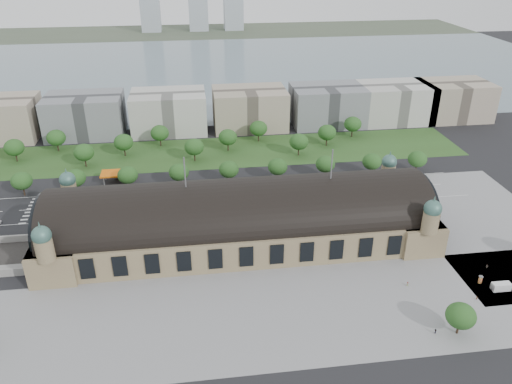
{
  "coord_description": "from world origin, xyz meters",
  "views": [
    {
      "loc": [
        -16.21,
        -166.55,
        107.8
      ],
      "look_at": [
        8.16,
        14.82,
        14.0
      ],
      "focal_mm": 35.0,
      "sensor_mm": 36.0,
      "label": 1
    }
  ],
  "objects": [
    {
      "name": "tree_row_6",
      "position": [
        24.0,
        53.0,
        7.43
      ],
      "size": [
        9.6,
        9.6,
        11.52
      ],
      "color": "#2D2116",
      "rests_on": "ground"
    },
    {
      "name": "tree_belt_4",
      "position": [
        -54.0,
        95.0,
        8.05
      ],
      "size": [
        10.4,
        10.4,
        12.48
      ],
      "color": "#2D2116",
      "rests_on": "ground"
    },
    {
      "name": "parked_car_6",
      "position": [
        -18.0,
        24.35,
        0.8
      ],
      "size": [
        5.94,
        4.35,
        1.6
      ],
      "primitive_type": "imported",
      "rotation": [
        0.0,
        0.0,
        -1.14
      ],
      "color": "black",
      "rests_on": "ground"
    },
    {
      "name": "parked_car_2",
      "position": [
        -66.18,
        21.0,
        0.65
      ],
      "size": [
        4.87,
        3.38,
        1.31
      ],
      "primitive_type": "imported",
      "rotation": [
        0.0,
        0.0,
        -1.19
      ],
      "color": "#1A1C48",
      "rests_on": "ground"
    },
    {
      "name": "tree_belt_11",
      "position": [
        79.0,
        107.0,
        8.05
      ],
      "size": [
        10.4,
        10.4,
        12.48
      ],
      "color": "#2D2116",
      "rests_on": "ground"
    },
    {
      "name": "tree_belt_5",
      "position": [
        -35.0,
        107.0,
        8.05
      ],
      "size": [
        10.4,
        10.4,
        12.48
      ],
      "color": "#2D2116",
      "rests_on": "ground"
    },
    {
      "name": "tree_row_1",
      "position": [
        -96.0,
        53.0,
        7.43
      ],
      "size": [
        9.6,
        9.6,
        11.52
      ],
      "color": "#2D2116",
      "rests_on": "ground"
    },
    {
      "name": "tree_belt_8",
      "position": [
        22.0,
        107.0,
        8.05
      ],
      "size": [
        10.4,
        10.4,
        12.48
      ],
      "color": "#2D2116",
      "rests_on": "ground"
    },
    {
      "name": "tree_row_2",
      "position": [
        -72.0,
        53.0,
        7.43
      ],
      "size": [
        9.6,
        9.6,
        11.52
      ],
      "color": "#2D2116",
      "rests_on": "ground"
    },
    {
      "name": "tree_row_7",
      "position": [
        48.0,
        53.0,
        7.43
      ],
      "size": [
        9.6,
        9.6,
        11.52
      ],
      "color": "#2D2116",
      "rests_on": "ground"
    },
    {
      "name": "petrol_station",
      "position": [
        -53.91,
        65.28,
        2.95
      ],
      "size": [
        14.0,
        13.0,
        5.05
      ],
      "color": "orange",
      "rests_on": "ground"
    },
    {
      "name": "tree_belt_9",
      "position": [
        41.0,
        83.0,
        8.05
      ],
      "size": [
        10.4,
        10.4,
        12.48
      ],
      "color": "#2D2116",
      "rests_on": "ground"
    },
    {
      "name": "van_east",
      "position": [
        84.7,
        -42.22,
        1.33
      ],
      "size": [
        6.42,
        2.61,
        2.77
      ],
      "rotation": [
        0.0,
        0.0,
        -0.01
      ],
      "color": "silver",
      "rests_on": "ground"
    },
    {
      "name": "pedestrian_0",
      "position": [
        54.3,
        -35.91,
        0.82
      ],
      "size": [
        0.89,
        0.66,
        1.63
      ],
      "primitive_type": "imported",
      "rotation": [
        0.0,
        0.0,
        0.28
      ],
      "color": "gray",
      "rests_on": "ground"
    },
    {
      "name": "bus_mid",
      "position": [
        25.51,
        27.0,
        1.8
      ],
      "size": [
        13.12,
        4.15,
        3.59
      ],
      "primitive_type": "imported",
      "rotation": [
        0.0,
        0.0,
        1.48
      ],
      "color": "white",
      "rests_on": "ground"
    },
    {
      "name": "advertising_column",
      "position": [
        80.0,
        -37.73,
        1.49
      ],
      "size": [
        1.51,
        1.51,
        2.87
      ],
      "color": "#B4482D",
      "rests_on": "ground"
    },
    {
      "name": "plaza_south",
      "position": [
        10.0,
        -44.0,
        0.0
      ],
      "size": [
        190.0,
        48.0,
        0.12
      ],
      "primitive_type": "cube",
      "color": "gray",
      "rests_on": "ground"
    },
    {
      "name": "tree_belt_7",
      "position": [
        3.0,
        95.0,
        8.05
      ],
      "size": [
        10.4,
        10.4,
        12.48
      ],
      "color": "#2D2116",
      "rests_on": "ground"
    },
    {
      "name": "traffic_car_3",
      "position": [
        -47.49,
        38.01,
        0.8
      ],
      "size": [
        5.56,
        2.33,
        1.6
      ],
      "primitive_type": "imported",
      "rotation": [
        0.0,
        0.0,
        1.59
      ],
      "color": "maroon",
      "rests_on": "ground"
    },
    {
      "name": "station",
      "position": [
        0.0,
        0.0,
        10.28
      ],
      "size": [
        150.0,
        48.4,
        44.3
      ],
      "color": "#8B7B56",
      "rests_on": "ground"
    },
    {
      "name": "parked_car_3",
      "position": [
        -35.52,
        24.3,
        0.69
      ],
      "size": [
        4.26,
        3.7,
        1.38
      ],
      "primitive_type": "imported",
      "rotation": [
        0.0,
        0.0,
        -0.95
      ],
      "color": "#585B5F",
      "rests_on": "ground"
    },
    {
      "name": "office_3",
      "position": [
        -30.0,
        133.0,
        12.0
      ],
      "size": [
        45.0,
        32.0,
        24.0
      ],
      "primitive_type": "cube",
      "color": "beige",
      "rests_on": "ground"
    },
    {
      "name": "office_7",
      "position": [
        155.0,
        133.0,
        12.0
      ],
      "size": [
        45.0,
        32.0,
        24.0
      ],
      "primitive_type": "cube",
      "color": "tan",
      "rests_on": "ground"
    },
    {
      "name": "traffic_car_4",
      "position": [
        9.67,
        38.56,
        0.69
      ],
      "size": [
        4.19,
        2.09,
        1.37
      ],
      "primitive_type": "imported",
      "rotation": [
        0.0,
        0.0,
        -1.69
      ],
      "color": "#1D1C4F",
      "rests_on": "ground"
    },
    {
      "name": "tree_belt_10",
      "position": [
        60.0,
        95.0,
        8.05
      ],
      "size": [
        10.4,
        10.4,
        12.48
      ],
      "color": "#2D2116",
      "rests_on": "ground"
    },
    {
      "name": "tree_plaza_s",
      "position": [
        60.0,
        -60.0,
        6.8
      ],
      "size": [
        9.0,
        9.0,
        10.64
      ],
      "color": "#2D2116",
      "rests_on": "ground"
    },
    {
      "name": "office_5",
      "position": [
        70.0,
        133.0,
        12.0
      ],
      "size": [
        45.0,
        32.0,
        24.0
      ],
      "primitive_type": "cube",
      "color": "gray",
      "rests_on": "ground"
    },
    {
      "name": "parked_car_5",
      "position": [
        -40.68,
        25.0,
        0.68
      ],
      "size": [
        5.38,
        3.94,
        1.36
      ],
      "primitive_type": "imported",
      "rotation": [
        0.0,
        0.0,
        -1.18
      ],
      "color": "gray",
      "rests_on": "ground"
    },
    {
      "name": "office_4",
      "position": [
        20.0,
        133.0,
        12.0
      ],
      "size": [
        45.0,
        32.0,
        24.0
      ],
      "primitive_type": "cube",
      "color": "tan",
      "rests_on": "ground"
    },
    {
      "name": "parked_car_1",
      "position": [
        -69.91,
        21.0,
        0.68
      ],
      "size": [
        5.41,
        4.18,
        1.37
      ],
      "primitive_type": "imported",
      "rotation": [
        0.0,
        0.0,
        -1.12
      ],
      "color": "maroon",
      "rests_on": "ground"
    },
    {
      "name": "tree_row_5",
      "position": [
        0.0,
        53.0,
        7.43
      ],
      "size": [
        9.6,
        9.6,
        11.52
      ],
      "color": "#2D2116",
      "rests_on": "ground"
    },
    {
      "name": "pedestrian_4",
      "position": [
        53.19,
        -59.44,
        0.9
      ],
      "size": [
        1.25,
        1.07,
        1.81
      ],
      "primitive_type": "imported",
      "rotation": [
        0.0,
        0.0,
        3.73
      ],
      "color": "gray",
      "rests_on": "ground"
    },
    {
      "name": "tree_belt_2",
      "position": [
        -92.0,
        107.0,
        8.05
      ],
      "size": [
        10.4,
        10.4,
        12.48
      ],
      "color": "#2D2116",
      "rests_on": "ground"
    },
    {
      "name": "tree_row_3",
      "position": [
        -48.0,
        53.0,
        7.43
      ],
      "size": [
        9.6,
        9.6,
        11.52
      ],
      "color": "#2D2116",
      "rests_on": "ground"
    },
    {
      "name": "bus_east",
      "position": [
        17.78,
        27.0,
        1.81
      ],
      "size": [
        13.14,
        3.93,
        3.61
      ],
      "primitive_type": "imported",
      "rotation": [
        0.0,
        0.0,
        1.5
      ],
      "color": "beige",
      "rests_on": "ground"
    },
    {
      "name": "lake",
      "position": [
        0.0,
        298.0,
        0.0
      ],
      "size": [
        700.0,
        320.0,
        0.08
      ],
      "primitive_type": "cube",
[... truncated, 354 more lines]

